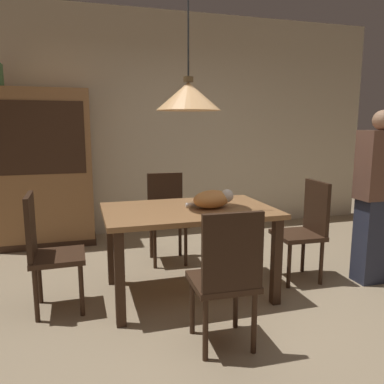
{
  "coord_description": "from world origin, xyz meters",
  "views": [
    {
      "loc": [
        -0.99,
        -2.46,
        1.43
      ],
      "look_at": [
        -0.06,
        0.72,
        0.85
      ],
      "focal_mm": 35.46,
      "sensor_mm": 36.0,
      "label": 1
    }
  ],
  "objects_px": {
    "chair_left_side": "(47,248)",
    "chair_far_back": "(167,213)",
    "dining_table": "(189,220)",
    "person_standing": "(376,198)",
    "chair_right_side": "(306,226)",
    "hutch_bookcase": "(44,172)",
    "chair_near_front": "(226,274)",
    "book_green_slim": "(1,75)",
    "pendant_lamp": "(188,96)",
    "cat_sleeping": "(213,199)"
  },
  "relations": [
    {
      "from": "dining_table",
      "to": "chair_right_side",
      "type": "bearing_deg",
      "value": -0.19
    },
    {
      "from": "chair_near_front",
      "to": "person_standing",
      "type": "height_order",
      "value": "person_standing"
    },
    {
      "from": "chair_near_front",
      "to": "hutch_bookcase",
      "type": "height_order",
      "value": "hutch_bookcase"
    },
    {
      "from": "pendant_lamp",
      "to": "book_green_slim",
      "type": "xyz_separation_m",
      "value": [
        -1.65,
        1.8,
        0.32
      ]
    },
    {
      "from": "hutch_bookcase",
      "to": "person_standing",
      "type": "height_order",
      "value": "hutch_bookcase"
    },
    {
      "from": "chair_near_front",
      "to": "person_standing",
      "type": "xyz_separation_m",
      "value": [
        1.7,
        0.65,
        0.27
      ]
    },
    {
      "from": "chair_near_front",
      "to": "pendant_lamp",
      "type": "relative_size",
      "value": 0.72
    },
    {
      "from": "chair_right_side",
      "to": "person_standing",
      "type": "relative_size",
      "value": 0.59
    },
    {
      "from": "chair_left_side",
      "to": "book_green_slim",
      "type": "height_order",
      "value": "book_green_slim"
    },
    {
      "from": "dining_table",
      "to": "person_standing",
      "type": "bearing_deg",
      "value": -7.62
    },
    {
      "from": "pendant_lamp",
      "to": "chair_near_front",
      "type": "bearing_deg",
      "value": -90.16
    },
    {
      "from": "person_standing",
      "to": "cat_sleeping",
      "type": "bearing_deg",
      "value": 173.02
    },
    {
      "from": "chair_near_front",
      "to": "hutch_bookcase",
      "type": "distance_m",
      "value": 2.99
    },
    {
      "from": "chair_far_back",
      "to": "chair_right_side",
      "type": "xyz_separation_m",
      "value": [
        1.12,
        -0.88,
        0.0
      ]
    },
    {
      "from": "chair_far_back",
      "to": "cat_sleeping",
      "type": "xyz_separation_m",
      "value": [
        0.2,
        -0.92,
        0.32
      ]
    },
    {
      "from": "cat_sleeping",
      "to": "pendant_lamp",
      "type": "relative_size",
      "value": 0.31
    },
    {
      "from": "person_standing",
      "to": "book_green_slim",
      "type": "bearing_deg",
      "value": 148.82
    },
    {
      "from": "cat_sleeping",
      "to": "person_standing",
      "type": "bearing_deg",
      "value": -6.98
    },
    {
      "from": "chair_right_side",
      "to": "person_standing",
      "type": "bearing_deg",
      "value": -21.43
    },
    {
      "from": "chair_near_front",
      "to": "chair_right_side",
      "type": "relative_size",
      "value": 1.0
    },
    {
      "from": "chair_near_front",
      "to": "pendant_lamp",
      "type": "bearing_deg",
      "value": 89.84
    },
    {
      "from": "dining_table",
      "to": "chair_far_back",
      "type": "bearing_deg",
      "value": 89.66
    },
    {
      "from": "chair_right_side",
      "to": "pendant_lamp",
      "type": "xyz_separation_m",
      "value": [
        -1.13,
        0.0,
        1.15
      ]
    },
    {
      "from": "chair_near_front",
      "to": "chair_far_back",
      "type": "relative_size",
      "value": 1.0
    },
    {
      "from": "dining_table",
      "to": "hutch_bookcase",
      "type": "distance_m",
      "value": 2.22
    },
    {
      "from": "person_standing",
      "to": "chair_near_front",
      "type": "bearing_deg",
      "value": -159.03
    },
    {
      "from": "pendant_lamp",
      "to": "person_standing",
      "type": "bearing_deg",
      "value": -7.62
    },
    {
      "from": "chair_far_back",
      "to": "hutch_bookcase",
      "type": "relative_size",
      "value": 0.5
    },
    {
      "from": "chair_left_side",
      "to": "chair_far_back",
      "type": "distance_m",
      "value": 1.43
    },
    {
      "from": "cat_sleeping",
      "to": "book_green_slim",
      "type": "xyz_separation_m",
      "value": [
        -1.85,
        1.85,
        1.15
      ]
    },
    {
      "from": "book_green_slim",
      "to": "dining_table",
      "type": "bearing_deg",
      "value": -47.44
    },
    {
      "from": "book_green_slim",
      "to": "person_standing",
      "type": "relative_size",
      "value": 0.17
    },
    {
      "from": "person_standing",
      "to": "pendant_lamp",
      "type": "bearing_deg",
      "value": 172.38
    },
    {
      "from": "chair_far_back",
      "to": "pendant_lamp",
      "type": "relative_size",
      "value": 0.72
    },
    {
      "from": "dining_table",
      "to": "chair_far_back",
      "type": "distance_m",
      "value": 0.89
    },
    {
      "from": "dining_table",
      "to": "book_green_slim",
      "type": "xyz_separation_m",
      "value": [
        -1.65,
        1.8,
        1.33
      ]
    },
    {
      "from": "chair_left_side",
      "to": "chair_far_back",
      "type": "relative_size",
      "value": 1.0
    },
    {
      "from": "chair_left_side",
      "to": "chair_far_back",
      "type": "bearing_deg",
      "value": 37.81
    },
    {
      "from": "pendant_lamp",
      "to": "hutch_bookcase",
      "type": "bearing_deg",
      "value": 125.28
    },
    {
      "from": "cat_sleeping",
      "to": "book_green_slim",
      "type": "relative_size",
      "value": 1.55
    },
    {
      "from": "hutch_bookcase",
      "to": "book_green_slim",
      "type": "distance_m",
      "value": 1.16
    },
    {
      "from": "chair_left_side",
      "to": "chair_far_back",
      "type": "xyz_separation_m",
      "value": [
        1.13,
        0.88,
        0.0
      ]
    },
    {
      "from": "pendant_lamp",
      "to": "book_green_slim",
      "type": "height_order",
      "value": "pendant_lamp"
    },
    {
      "from": "chair_left_side",
      "to": "hutch_bookcase",
      "type": "xyz_separation_m",
      "value": [
        -0.14,
        1.8,
        0.38
      ]
    },
    {
      "from": "dining_table",
      "to": "person_standing",
      "type": "height_order",
      "value": "person_standing"
    },
    {
      "from": "chair_right_side",
      "to": "pendant_lamp",
      "type": "distance_m",
      "value": 1.61
    },
    {
      "from": "chair_right_side",
      "to": "hutch_bookcase",
      "type": "xyz_separation_m",
      "value": [
        -2.4,
        1.8,
        0.38
      ]
    },
    {
      "from": "chair_left_side",
      "to": "cat_sleeping",
      "type": "bearing_deg",
      "value": -1.83
    },
    {
      "from": "pendant_lamp",
      "to": "hutch_bookcase",
      "type": "height_order",
      "value": "pendant_lamp"
    },
    {
      "from": "chair_near_front",
      "to": "book_green_slim",
      "type": "xyz_separation_m",
      "value": [
        -1.65,
        2.68,
        1.47
      ]
    }
  ]
}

